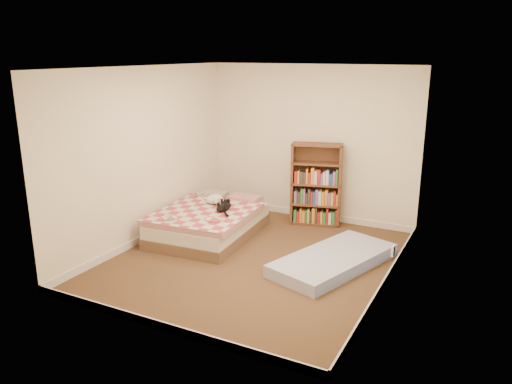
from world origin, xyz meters
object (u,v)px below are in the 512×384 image
at_px(bed, 210,222).
at_px(bookshelf, 316,193).
at_px(floor_mattress, 334,260).
at_px(black_cat, 225,206).
at_px(white_dog, 214,199).

distance_m(bed, bookshelf, 1.77).
xyz_separation_m(bed, floor_mattress, (2.02, -0.22, -0.14)).
bearing_deg(black_cat, floor_mattress, -25.38).
xyz_separation_m(bookshelf, white_dog, (-1.28, -1.01, -0.00)).
distance_m(bookshelf, floor_mattress, 1.72).
relative_size(bookshelf, floor_mattress, 0.73).
relative_size(bed, floor_mattress, 1.05).
bearing_deg(floor_mattress, black_cat, -169.49).
bearing_deg(white_dog, floor_mattress, -9.74).
xyz_separation_m(bookshelf, black_cat, (-0.97, -1.23, -0.01)).
bearing_deg(bed, black_cat, -0.10).
bearing_deg(bookshelf, floor_mattress, -76.19).
height_order(floor_mattress, black_cat, black_cat).
relative_size(bed, black_cat, 3.23).
relative_size(bookshelf, white_dog, 4.48).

